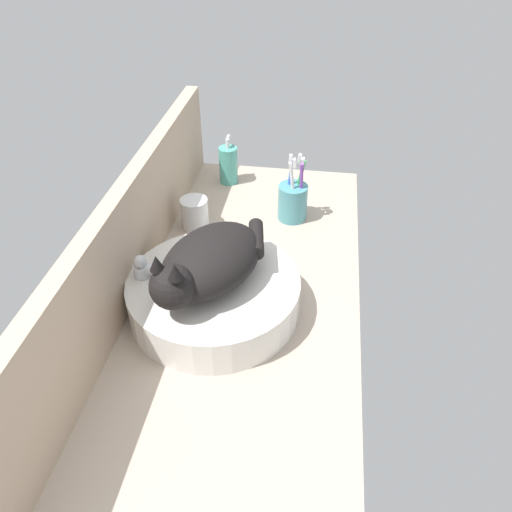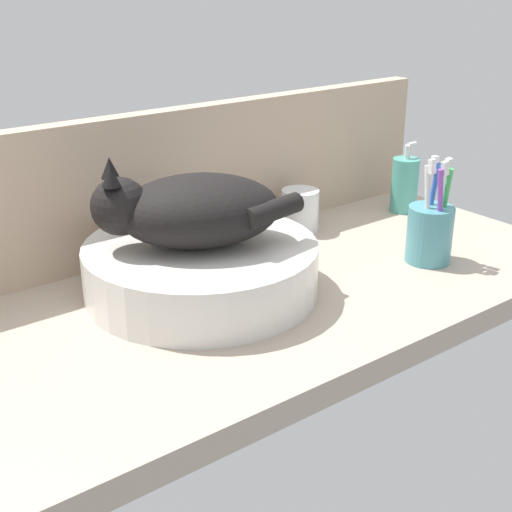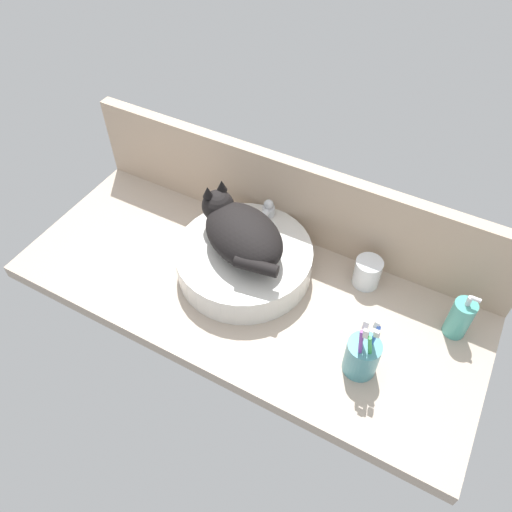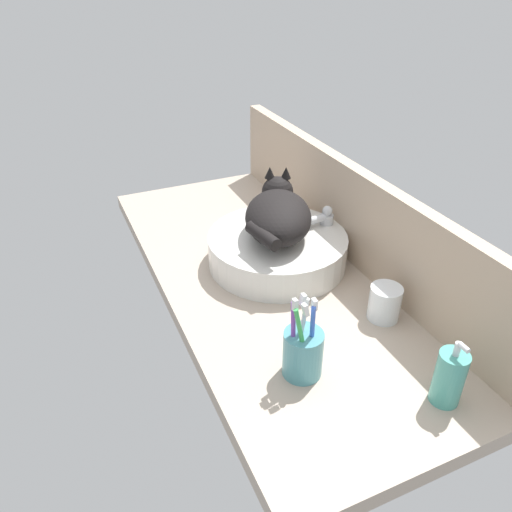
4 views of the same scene
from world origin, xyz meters
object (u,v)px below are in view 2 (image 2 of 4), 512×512
(faucet, at_px, (152,226))
(water_glass, at_px, (300,213))
(soap_dispenser, at_px, (405,185))
(toothbrush_cup, at_px, (430,232))
(sink_basin, at_px, (201,268))
(cat, at_px, (190,210))

(faucet, distance_m, water_glass, 0.32)
(soap_dispenser, bearing_deg, toothbrush_cup, -129.15)
(toothbrush_cup, bearing_deg, sink_basin, 160.82)
(sink_basin, height_order, cat, cat)
(faucet, xyz_separation_m, soap_dispenser, (0.57, -0.06, -0.01))
(sink_basin, xyz_separation_m, water_glass, (0.31, 0.12, -0.01))
(soap_dispenser, xyz_separation_m, toothbrush_cup, (-0.17, -0.21, -0.00))
(cat, bearing_deg, soap_dispenser, 7.08)
(toothbrush_cup, distance_m, water_glass, 0.27)
(water_glass, bearing_deg, cat, -160.36)
(soap_dispenser, bearing_deg, water_glass, 170.09)
(cat, distance_m, soap_dispenser, 0.58)
(sink_basin, height_order, faucet, faucet)
(cat, xyz_separation_m, soap_dispenser, (0.57, 0.07, -0.08))
(toothbrush_cup, bearing_deg, water_glass, 107.11)
(sink_basin, bearing_deg, water_glass, 21.20)
(sink_basin, bearing_deg, faucet, 92.50)
(toothbrush_cup, bearing_deg, cat, 160.73)
(cat, relative_size, toothbrush_cup, 1.61)
(faucet, relative_size, water_glass, 1.65)
(soap_dispenser, height_order, toothbrush_cup, toothbrush_cup)
(sink_basin, xyz_separation_m, cat, (-0.01, 0.01, 0.10))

